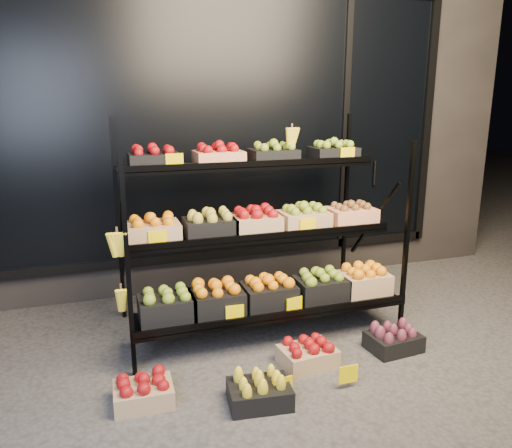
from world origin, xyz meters
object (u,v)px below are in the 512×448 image
object	(u,v)px
display_rack	(259,233)
floor_crate_left	(143,391)
floor_crate_midright	(308,353)
floor_crate_midleft	(259,390)

from	to	relation	value
display_rack	floor_crate_left	bearing A→B (deg)	-142.56
floor_crate_left	floor_crate_midright	bearing A→B (deg)	6.96
floor_crate_midleft	floor_crate_midright	world-z (taller)	same
floor_crate_left	floor_crate_midright	xyz separation A→B (m)	(1.13, 0.10, 0.00)
display_rack	floor_crate_left	size ratio (longest dim) A/B	6.11
floor_crate_midright	floor_crate_left	bearing A→B (deg)	179.94
floor_crate_midleft	floor_crate_midright	distance (m)	0.57
display_rack	floor_crate_left	distance (m)	1.43
display_rack	floor_crate_midleft	distance (m)	1.24
floor_crate_left	floor_crate_midleft	bearing A→B (deg)	-16.74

